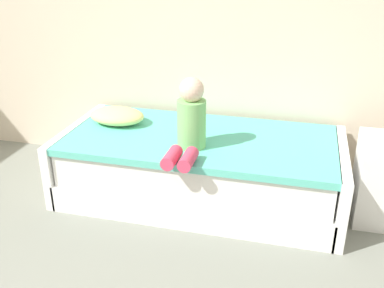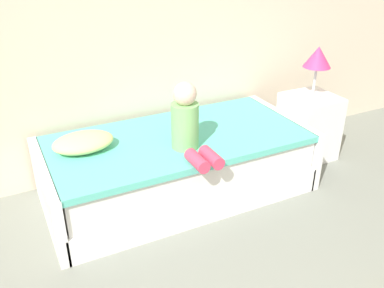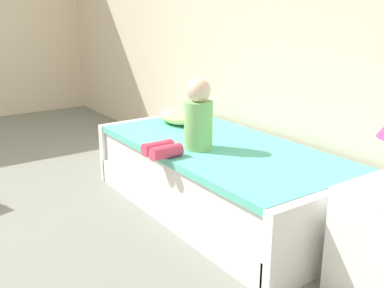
% 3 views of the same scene
% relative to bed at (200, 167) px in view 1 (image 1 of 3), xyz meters
% --- Properties ---
extents(bed, '(2.11, 1.00, 0.50)m').
position_rel_bed_xyz_m(bed, '(0.00, 0.00, 0.00)').
color(bed, white).
rests_on(bed, ground).
extents(child_figure, '(0.20, 0.51, 0.50)m').
position_rel_bed_xyz_m(child_figure, '(-0.02, -0.23, 0.46)').
color(child_figure, '#7FC672').
rests_on(child_figure, bed).
extents(pillow, '(0.44, 0.30, 0.13)m').
position_rel_bed_xyz_m(pillow, '(-0.70, 0.10, 0.32)').
color(pillow, '#F2E58C').
rests_on(pillow, bed).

